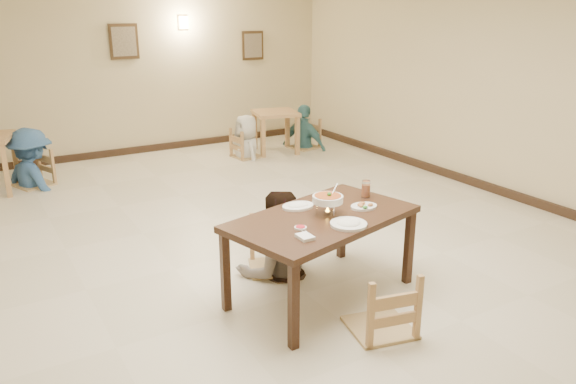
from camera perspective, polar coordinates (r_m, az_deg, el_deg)
floor at (r=6.27m, az=-3.70°, el=-6.00°), size 10.00×10.00×0.00m
wall_back at (r=10.48m, az=-16.68°, el=11.69°), size 10.00×0.00×10.00m
wall_right at (r=8.38m, az=21.60°, el=9.69°), size 0.00×10.00×10.00m
baseboard_back at (r=10.70m, az=-15.94°, el=4.02°), size 8.00×0.06×0.12m
baseboard_right at (r=8.66m, az=20.37°, el=0.26°), size 0.06×10.00×0.12m
picture_b at (r=10.43m, az=-16.33°, el=14.46°), size 0.50×0.04×0.60m
picture_c at (r=11.33m, az=-3.59°, el=14.63°), size 0.45×0.04×0.55m
wall_sconce at (r=10.75m, az=-10.59°, el=16.57°), size 0.16×0.05×0.22m
main_table at (r=5.07m, az=3.50°, el=-3.25°), size 1.89×1.35×0.80m
chair_far at (r=5.65m, az=-1.55°, el=-3.21°), size 0.47×0.47×1.01m
chair_near at (r=4.66m, az=9.61°, el=-7.94°), size 0.51×0.51×1.08m
main_diner at (r=5.48m, az=-1.21°, el=0.12°), size 0.95×0.81×1.73m
curry_warmer at (r=5.02m, az=4.06°, el=-0.73°), size 0.31×0.28×0.25m
rice_plate_far at (r=5.22m, az=1.02°, el=-1.42°), size 0.31×0.31×0.07m
rice_plate_near at (r=4.83m, az=6.17°, el=-3.22°), size 0.32×0.32×0.07m
fried_plate at (r=5.26m, az=7.71°, el=-1.40°), size 0.26×0.26×0.06m
chili_dish at (r=4.73m, az=1.28°, el=-3.64°), size 0.11×0.11×0.02m
napkin_cutlery at (r=4.54m, az=1.75°, el=-4.56°), size 0.14×0.22×0.03m
drink_glass at (r=5.54m, az=7.92°, el=0.26°), size 0.08×0.08×0.17m
bg_table_right at (r=10.34m, az=-1.28°, el=7.44°), size 0.92×0.92×0.76m
bg_chair_lr at (r=9.20m, az=-24.75°, el=3.67°), size 0.48×0.48×1.03m
bg_chair_rl at (r=10.04m, az=-4.28°, el=6.26°), size 0.46×0.46×0.98m
bg_chair_rr at (r=10.69m, az=1.66°, el=7.22°), size 0.49×0.49×1.04m
bg_diner_b at (r=9.13m, az=-25.05°, el=5.88°), size 1.10×1.31×1.76m
bg_diner_c at (r=9.98m, az=-4.31°, el=7.82°), size 0.51×0.76×1.53m
bg_diner_d at (r=10.63m, az=1.67°, el=8.85°), size 0.75×1.05×1.65m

